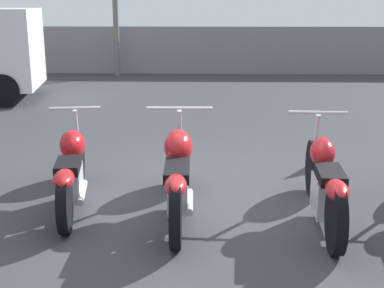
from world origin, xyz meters
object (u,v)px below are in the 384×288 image
object	(u,v)px
motorcycle_slot_2	(178,174)
motorcycle_slot_3	(325,183)
traffic_cone_near	(321,150)
motorcycle_slot_1	(72,169)

from	to	relation	value
motorcycle_slot_2	motorcycle_slot_3	size ratio (longest dim) A/B	1.04
motorcycle_slot_3	traffic_cone_near	world-z (taller)	motorcycle_slot_3
motorcycle_slot_3	motorcycle_slot_2	bearing A→B (deg)	177.65
motorcycle_slot_1	motorcycle_slot_3	size ratio (longest dim) A/B	1.00
motorcycle_slot_1	motorcycle_slot_2	distance (m)	1.19
motorcycle_slot_3	traffic_cone_near	xyz separation A→B (m)	(0.36, 1.84, -0.18)
motorcycle_slot_2	motorcycle_slot_3	world-z (taller)	motorcycle_slot_2
motorcycle_slot_1	traffic_cone_near	size ratio (longest dim) A/B	4.56
motorcycle_slot_3	traffic_cone_near	distance (m)	1.88
motorcycle_slot_1	traffic_cone_near	world-z (taller)	motorcycle_slot_1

